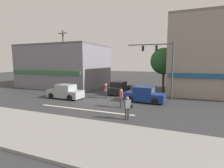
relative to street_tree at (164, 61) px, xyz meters
name	(u,v)px	position (x,y,z in m)	size (l,w,h in m)	color
ground_plane	(102,101)	(-5.35, -7.93, -4.17)	(120.00, 120.00, 0.00)	#333335
lane_marking_stripe	(84,109)	(-5.35, -11.43, -4.17)	(9.00, 0.24, 0.01)	silver
sidewalk_curb	(40,129)	(-5.35, -16.43, -4.09)	(40.00, 5.00, 0.16)	gray
building_left_block	(65,66)	(-16.12, 0.33, -0.78)	(12.79, 9.64, 6.79)	slate
street_tree	(164,61)	(0.00, 0.00, 0.00)	(3.51, 3.51, 5.95)	#4C3823
utility_pole_near_left	(64,60)	(-13.20, -3.76, 0.18)	(1.40, 0.22, 8.41)	brown
utility_pole_far_right	(177,60)	(1.69, -1.03, 0.20)	(1.40, 0.22, 8.44)	brown
traffic_light_mast	(163,61)	(0.37, -4.67, 0.00)	(4.89, 0.41, 6.20)	#47474C
sedan_waiting_far	(144,95)	(-1.17, -6.57, -3.46)	(4.21, 2.09, 1.58)	navy
sedan_crossing_center	(65,92)	(-9.77, -8.14, -3.46)	(4.16, 2.00, 1.58)	#999EA3
sedan_approaching_near	(119,88)	(-5.19, -3.03, -3.46)	(2.06, 4.19, 1.58)	black
pedestrian_foreground_with_bag	(128,107)	(-1.08, -12.60, -3.22)	(0.64, 0.52, 1.67)	#333338
pedestrian_mid_crossing	(121,97)	(-2.59, -9.62, -3.22)	(0.24, 0.57, 1.67)	#333338
pedestrian_far_side	(106,90)	(-5.53, -6.41, -3.22)	(0.45, 0.68, 1.67)	#232838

